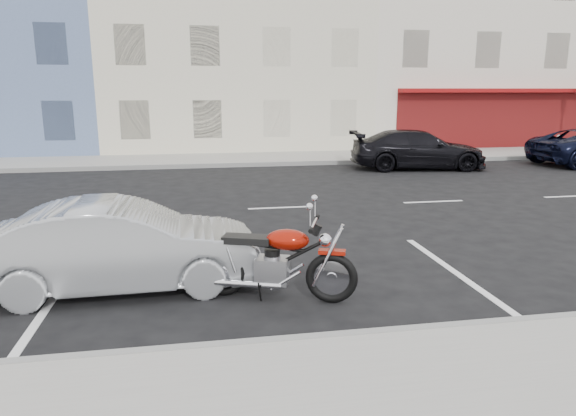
% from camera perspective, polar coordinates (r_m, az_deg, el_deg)
% --- Properties ---
extents(ground, '(120.00, 120.00, 0.00)m').
position_cam_1_polar(ground, '(13.04, 7.88, 0.37)').
color(ground, black).
rests_on(ground, ground).
extents(sidewalk_far, '(80.00, 3.40, 0.15)m').
position_cam_1_polar(sidewalk_far, '(21.02, -12.80, 5.16)').
color(sidewalk_far, gray).
rests_on(sidewalk_far, ground).
extents(curb_near, '(80.00, 0.12, 0.16)m').
position_cam_1_polar(curb_near, '(5.90, -19.86, -15.56)').
color(curb_near, gray).
rests_on(curb_near, ground).
extents(curb_far, '(80.00, 0.12, 0.16)m').
position_cam_1_polar(curb_far, '(19.33, -13.03, 4.50)').
color(curb_far, gray).
rests_on(curb_far, ground).
extents(bldg_cream, '(12.00, 12.00, 11.50)m').
position_cam_1_polar(bldg_cream, '(28.63, -6.34, 18.78)').
color(bldg_cream, beige).
rests_on(bldg_cream, ground).
extents(bldg_corner, '(14.00, 12.00, 12.50)m').
position_cam_1_polar(bldg_corner, '(32.28, 18.69, 18.44)').
color(bldg_corner, beige).
rests_on(bldg_corner, ground).
extents(fire_hydrant, '(0.20, 0.20, 0.72)m').
position_cam_1_polar(fire_hydrant, '(26.15, 27.86, 6.47)').
color(fire_hydrant, beige).
rests_on(fire_hydrant, sidewalk_far).
extents(motorcycle, '(2.15, 1.01, 1.12)m').
position_cam_1_polar(motorcycle, '(6.93, 5.13, -6.54)').
color(motorcycle, black).
rests_on(motorcycle, ground).
extents(sedan_silver, '(3.96, 1.48, 1.29)m').
position_cam_1_polar(sedan_silver, '(7.70, -17.96, -4.06)').
color(sedan_silver, '#9FA2A6').
rests_on(sedan_silver, ground).
extents(car_far, '(5.08, 2.61, 1.41)m').
position_cam_1_polar(car_far, '(19.40, 14.24, 6.33)').
color(car_far, black).
rests_on(car_far, ground).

